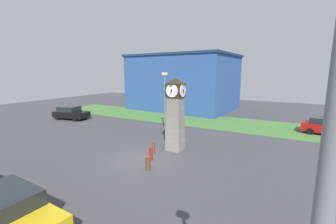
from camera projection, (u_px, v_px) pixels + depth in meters
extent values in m
plane|color=#424247|center=(139.00, 158.00, 15.14)|extent=(73.49, 73.49, 0.00)
cube|color=gray|center=(175.00, 144.00, 16.83)|extent=(1.15, 1.15, 0.80)
cube|color=gray|center=(175.00, 134.00, 16.69)|extent=(1.10, 1.10, 0.80)
cube|color=slate|center=(175.00, 124.00, 16.55)|extent=(1.06, 1.06, 0.80)
cube|color=gray|center=(175.00, 113.00, 16.41)|extent=(1.01, 1.01, 0.80)
cube|color=slate|center=(175.00, 102.00, 16.27)|extent=(0.96, 0.96, 0.80)
cube|color=#2D2316|center=(176.00, 90.00, 16.11)|extent=(1.12, 1.12, 0.96)
cylinder|color=white|center=(179.00, 90.00, 16.62)|extent=(0.92, 0.04, 0.92)
cube|color=black|center=(179.00, 90.00, 16.64)|extent=(0.06, 0.08, 0.21)
cube|color=black|center=(179.00, 90.00, 16.64)|extent=(0.04, 0.33, 0.19)
cylinder|color=white|center=(172.00, 91.00, 15.61)|extent=(0.92, 0.04, 0.92)
cube|color=black|center=(172.00, 91.00, 15.59)|extent=(0.06, 0.16, 0.19)
cube|color=black|center=(172.00, 91.00, 15.59)|extent=(0.04, 0.28, 0.27)
cylinder|color=white|center=(183.00, 91.00, 15.84)|extent=(0.04, 0.92, 0.92)
cube|color=black|center=(183.00, 91.00, 15.82)|extent=(0.10, 0.06, 0.21)
cube|color=black|center=(183.00, 91.00, 15.82)|extent=(0.17, 0.04, 0.33)
cylinder|color=white|center=(168.00, 90.00, 16.39)|extent=(0.04, 0.92, 0.92)
cube|color=black|center=(168.00, 90.00, 16.40)|extent=(0.18, 0.06, 0.17)
cube|color=black|center=(168.00, 90.00, 16.40)|extent=(0.34, 0.04, 0.13)
pyramid|color=#2D2316|center=(176.00, 81.00, 16.00)|extent=(1.18, 1.18, 0.38)
cylinder|color=brown|center=(153.00, 148.00, 16.00)|extent=(0.22, 0.22, 0.82)
sphere|color=brown|center=(153.00, 142.00, 15.92)|extent=(0.20, 0.20, 0.20)
cylinder|color=maroon|center=(151.00, 154.00, 14.81)|extent=(0.24, 0.24, 0.82)
sphere|color=maroon|center=(151.00, 148.00, 14.73)|extent=(0.22, 0.22, 0.22)
cylinder|color=brown|center=(148.00, 164.00, 13.32)|extent=(0.30, 0.30, 0.72)
sphere|color=brown|center=(148.00, 158.00, 13.25)|extent=(0.27, 0.27, 0.27)
cylinder|color=black|center=(9.00, 197.00, 9.84)|extent=(0.65, 0.25, 0.64)
cube|color=gold|center=(10.00, 218.00, 8.03)|extent=(4.49, 2.13, 0.67)
cube|color=#1E2328|center=(3.00, 199.00, 8.09)|extent=(2.50, 1.89, 0.59)
cylinder|color=black|center=(58.00, 223.00, 8.17)|extent=(0.65, 0.24, 0.64)
cylinder|color=black|center=(19.00, 201.00, 9.56)|extent=(0.65, 0.24, 0.64)
cube|color=#A51111|center=(328.00, 128.00, 20.71)|extent=(4.37, 2.50, 0.76)
cube|color=#1E2328|center=(325.00, 121.00, 20.78)|extent=(2.51, 2.07, 0.55)
cylinder|color=black|center=(312.00, 128.00, 22.24)|extent=(0.67, 0.31, 0.64)
cylinder|color=black|center=(310.00, 131.00, 20.82)|extent=(0.67, 0.31, 0.64)
cube|color=black|center=(71.00, 114.00, 27.65)|extent=(4.46, 2.63, 0.69)
cube|color=#1E2328|center=(69.00, 109.00, 27.63)|extent=(2.58, 2.14, 0.63)
cylinder|color=black|center=(85.00, 116.00, 28.14)|extent=(0.67, 0.33, 0.64)
cylinder|color=black|center=(75.00, 119.00, 26.44)|extent=(0.67, 0.33, 0.64)
cylinder|color=black|center=(69.00, 115.00, 28.96)|extent=(0.67, 0.33, 0.64)
cylinder|color=black|center=(58.00, 117.00, 27.27)|extent=(0.67, 0.33, 0.64)
cylinder|color=slate|center=(165.00, 103.00, 21.89)|extent=(0.14, 0.14, 5.48)
cube|color=silver|center=(165.00, 74.00, 21.38)|extent=(0.50, 0.24, 0.24)
cube|color=#2D5193|center=(184.00, 83.00, 35.44)|extent=(15.49, 12.07, 8.04)
cube|color=navy|center=(184.00, 56.00, 34.70)|extent=(15.95, 12.43, 0.30)
cube|color=#477A38|center=(204.00, 121.00, 26.89)|extent=(44.09, 7.14, 0.04)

